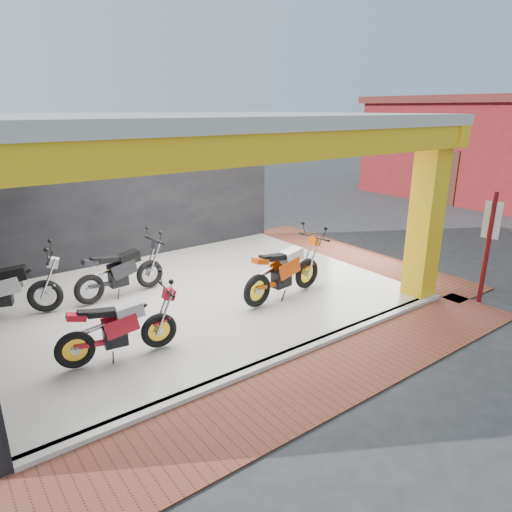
# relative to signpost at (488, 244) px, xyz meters

# --- Properties ---
(ground) EXTENTS (80.00, 80.00, 0.00)m
(ground) POSITION_rel_signpost_xyz_m (-4.52, 1.68, -1.25)
(ground) COLOR #2D2D30
(ground) RESTS_ON ground
(showroom_floor) EXTENTS (8.00, 6.00, 0.10)m
(showroom_floor) POSITION_rel_signpost_xyz_m (-4.52, 3.68, -1.20)
(showroom_floor) COLOR silver
(showroom_floor) RESTS_ON ground
(showroom_ceiling) EXTENTS (8.40, 6.40, 0.20)m
(showroom_ceiling) POSITION_rel_signpost_xyz_m (-4.52, 3.68, 2.35)
(showroom_ceiling) COLOR beige
(showroom_ceiling) RESTS_ON corner_column
(back_wall) EXTENTS (8.20, 0.20, 3.50)m
(back_wall) POSITION_rel_signpost_xyz_m (-4.52, 6.78, 0.50)
(back_wall) COLOR black
(back_wall) RESTS_ON ground
(corner_column) EXTENTS (0.50, 0.50, 3.50)m
(corner_column) POSITION_rel_signpost_xyz_m (-0.77, 0.93, 0.50)
(corner_column) COLOR yellow
(corner_column) RESTS_ON ground
(header_beam_front) EXTENTS (8.40, 0.30, 0.40)m
(header_beam_front) POSITION_rel_signpost_xyz_m (-4.52, 0.68, 2.05)
(header_beam_front) COLOR yellow
(header_beam_front) RESTS_ON corner_column
(header_beam_right) EXTENTS (0.30, 6.40, 0.40)m
(header_beam_right) POSITION_rel_signpost_xyz_m (-0.52, 3.68, 2.05)
(header_beam_right) COLOR yellow
(header_beam_right) RESTS_ON corner_column
(floor_kerb) EXTENTS (8.00, 0.20, 0.10)m
(floor_kerb) POSITION_rel_signpost_xyz_m (-4.52, 0.66, -1.20)
(floor_kerb) COLOR silver
(floor_kerb) RESTS_ON ground
(paver_front) EXTENTS (9.00, 1.40, 0.03)m
(paver_front) POSITION_rel_signpost_xyz_m (-4.52, -0.12, -1.24)
(paver_front) COLOR brown
(paver_front) RESTS_ON ground
(paver_right) EXTENTS (1.40, 7.00, 0.03)m
(paver_right) POSITION_rel_signpost_xyz_m (0.28, 3.68, -1.24)
(paver_right) COLOR brown
(paver_right) RESTS_ON ground
(signpost) EXTENTS (0.09, 0.32, 2.29)m
(signpost) POSITION_rel_signpost_xyz_m (0.00, 0.00, 0.00)
(signpost) COLOR maroon
(signpost) RESTS_ON ground
(moto_hero) EXTENTS (2.29, 1.05, 1.35)m
(moto_hero) POSITION_rel_signpost_xyz_m (-2.49, 2.49, -0.48)
(moto_hero) COLOR #D94809
(moto_hero) RESTS_ON showroom_floor
(moto_row_a) EXTENTS (2.04, 0.97, 1.20)m
(moto_row_a) POSITION_rel_signpost_xyz_m (-6.12, 2.01, -0.55)
(moto_row_a) COLOR red
(moto_row_a) RESTS_ON showroom_floor
(moto_row_b) EXTENTS (2.10, 0.94, 1.25)m
(moto_row_b) POSITION_rel_signpost_xyz_m (-5.16, 4.52, -0.53)
(moto_row_b) COLOR black
(moto_row_b) RESTS_ON showroom_floor
(moto_row_d) EXTENTS (2.28, 1.45, 1.30)m
(moto_row_d) POSITION_rel_signpost_xyz_m (-7.26, 4.52, -0.50)
(moto_row_d) COLOR #ADAFB5
(moto_row_d) RESTS_ON showroom_floor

